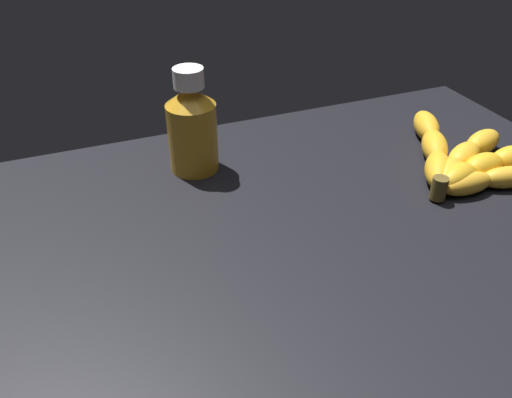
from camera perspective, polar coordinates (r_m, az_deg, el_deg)
The scene contains 3 objects.
ground_plane at distance 59.30cm, azimuth 2.23°, elevation -7.30°, with size 97.93×65.30×4.11cm, color black.
banana_bunch at distance 76.91cm, azimuth 22.20°, elevation 3.96°, with size 21.07×25.05×3.62cm.
honey_bottle at distance 70.31cm, azimuth -7.03°, elevation 7.96°, with size 6.69×6.69×14.42cm.
Camera 1 is at (18.58, 40.44, 37.13)cm, focal length 36.41 mm.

